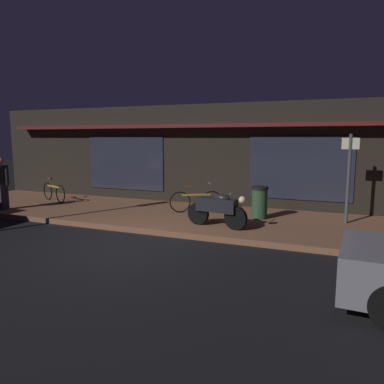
# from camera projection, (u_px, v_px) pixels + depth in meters

# --- Properties ---
(ground_plane) EXTENTS (60.00, 60.00, 0.00)m
(ground_plane) POSITION_uv_depth(u_px,v_px,m) (128.00, 245.00, 8.47)
(ground_plane) COLOR black
(sidewalk_slab) EXTENTS (18.00, 4.00, 0.15)m
(sidewalk_slab) POSITION_uv_depth(u_px,v_px,m) (181.00, 217.00, 11.21)
(sidewalk_slab) COLOR brown
(sidewalk_slab) RESTS_ON ground_plane
(storefront_building) EXTENTS (18.00, 3.30, 3.60)m
(storefront_building) POSITION_uv_depth(u_px,v_px,m) (217.00, 155.00, 14.05)
(storefront_building) COLOR black
(storefront_building) RESTS_ON ground_plane
(motorcycle) EXTENTS (1.70, 0.59, 0.97)m
(motorcycle) POSITION_uv_depth(u_px,v_px,m) (218.00, 208.00, 9.52)
(motorcycle) COLOR black
(motorcycle) RESTS_ON sidewalk_slab
(bicycle_parked) EXTENTS (1.45, 0.88, 0.91)m
(bicycle_parked) POSITION_uv_depth(u_px,v_px,m) (196.00, 201.00, 11.48)
(bicycle_parked) COLOR black
(bicycle_parked) RESTS_ON sidewalk_slab
(bicycle_extra) EXTENTS (1.56, 0.68, 0.91)m
(bicycle_extra) POSITION_uv_depth(u_px,v_px,m) (54.00, 192.00, 13.44)
(bicycle_extra) COLOR black
(bicycle_extra) RESTS_ON sidewalk_slab
(person_photographer) EXTENTS (0.61, 0.39, 1.67)m
(person_photographer) POSITION_uv_depth(u_px,v_px,m) (2.00, 183.00, 11.82)
(person_photographer) COLOR #28232D
(person_photographer) RESTS_ON sidewalk_slab
(sign_post) EXTENTS (0.44, 0.09, 2.40)m
(sign_post) POSITION_uv_depth(u_px,v_px,m) (349.00, 173.00, 9.84)
(sign_post) COLOR #47474C
(sign_post) RESTS_ON sidewalk_slab
(trash_bin) EXTENTS (0.48, 0.48, 0.93)m
(trash_bin) POSITION_uv_depth(u_px,v_px,m) (260.00, 202.00, 10.56)
(trash_bin) COLOR #2D4C33
(trash_bin) RESTS_ON sidewalk_slab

